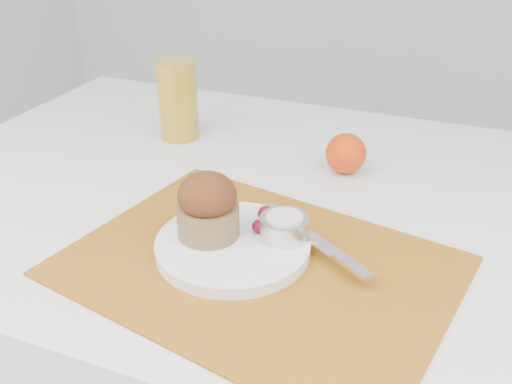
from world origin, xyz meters
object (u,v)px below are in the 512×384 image
at_px(juice_glass, 178,100).
at_px(muffin, 208,206).
at_px(table, 270,369).
at_px(plate, 233,246).
at_px(orange, 346,153).

height_order(juice_glass, muffin, juice_glass).
distance_m(table, juice_glass, 0.53).
bearing_deg(plate, table, 92.64).
bearing_deg(table, orange, 53.09).
height_order(table, orange, orange).
height_order(table, juice_glass, juice_glass).
distance_m(orange, juice_glass, 0.33).
distance_m(juice_glass, muffin, 0.37).
distance_m(plate, orange, 0.29).
height_order(plate, orange, orange).
xyz_separation_m(table, plate, (0.01, -0.17, 0.39)).
relative_size(plate, orange, 2.99).
distance_m(plate, juice_glass, 0.40).
distance_m(orange, muffin, 0.30).
relative_size(table, muffin, 13.80).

